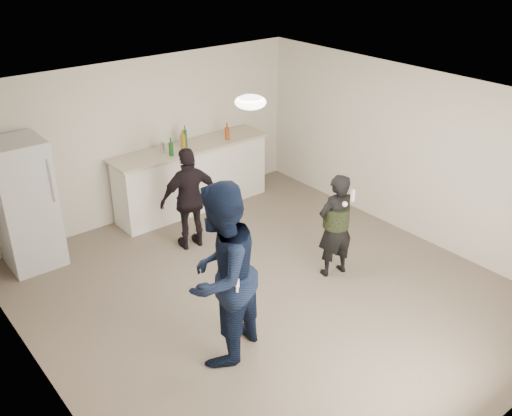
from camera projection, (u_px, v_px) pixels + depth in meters
floor at (266, 293)px, 7.32m from camera, size 6.00×6.00×0.00m
ceiling at (267, 104)px, 6.20m from camera, size 6.00×6.00×0.00m
wall_back at (143, 139)px, 8.85m from camera, size 6.00×0.00×6.00m
wall_front at (500, 333)px, 4.67m from camera, size 6.00×0.00×6.00m
wall_left at (36, 290)px, 5.22m from camera, size 0.00×6.00×6.00m
wall_right at (412, 154)px, 8.30m from camera, size 0.00×6.00×6.00m
counter at (193, 178)px, 9.31m from camera, size 2.60×0.56×1.05m
counter_top at (191, 147)px, 9.06m from camera, size 2.68×0.64×0.04m
fridge at (25, 205)px, 7.59m from camera, size 0.70×0.70×1.80m
fridge_handle at (51, 181)px, 7.31m from camera, size 0.02×0.02×0.60m
ceiling_dome at (250, 102)px, 6.43m from camera, size 0.36×0.36×0.16m
shaker at (162, 147)px, 8.75m from camera, size 0.08×0.08×0.17m
man at (221, 275)px, 5.85m from camera, size 1.23×1.12×2.05m
woman at (336, 226)px, 7.44m from camera, size 0.58×0.44×1.44m
camo_shorts at (336, 217)px, 7.38m from camera, size 0.34×0.34×0.28m
spectator at (190, 199)px, 8.08m from camera, size 0.94×0.52×1.52m
remote_man at (237, 285)px, 5.64m from camera, size 0.04×0.04×0.15m
nunchuk_man at (245, 285)px, 5.76m from camera, size 0.07×0.07×0.07m
remote_woman at (353, 196)px, 7.03m from camera, size 0.04×0.04×0.15m
nunchuk_woman at (345, 204)px, 7.04m from camera, size 0.07×0.07×0.07m
bottle_cluster at (192, 141)px, 8.95m from camera, size 1.16×0.28×0.27m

